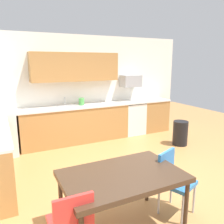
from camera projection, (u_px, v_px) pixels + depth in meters
ground_plane at (137, 177)px, 4.16m from camera, size 12.00×12.00×0.00m
wall_back at (85, 88)px, 6.19m from camera, size 5.80×0.10×2.70m
cabinet_run_back at (76, 125)px, 5.91m from camera, size 2.74×0.60×0.90m
cabinet_run_back_right at (152, 115)px, 6.94m from camera, size 0.81×0.60×0.90m
countertop_back at (90, 105)px, 5.97m from camera, size 4.80×0.64×0.04m
upper_cabinets_back at (76, 67)px, 5.75m from camera, size 2.20×0.34×0.70m
oven_range at (132, 118)px, 6.63m from camera, size 0.60×0.60×0.91m
microwave at (131, 81)px, 6.50m from camera, size 0.54×0.36×0.32m
sink_basin at (67, 109)px, 5.73m from camera, size 0.48×0.40×0.14m
sink_faucet at (65, 102)px, 5.85m from camera, size 0.02×0.02×0.24m
dining_table at (122, 179)px, 2.70m from camera, size 1.40×0.90×0.75m
chair_near_table at (173, 177)px, 3.11m from camera, size 0.52×0.52×0.85m
chair_far_side at (71, 223)px, 2.23m from camera, size 0.41×0.41×0.85m
trash_bin at (180, 133)px, 5.72m from camera, size 0.36×0.36×0.60m
kettle at (82, 102)px, 5.91m from camera, size 0.14×0.14×0.20m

